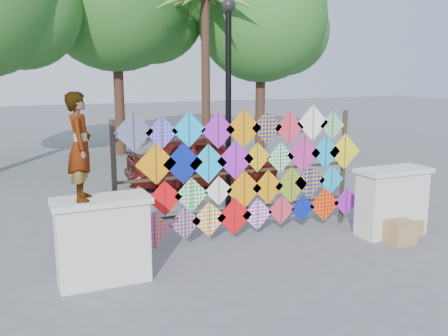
{
  "coord_description": "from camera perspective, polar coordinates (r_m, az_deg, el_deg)",
  "views": [
    {
      "loc": [
        -3.88,
        -7.26,
        3.08
      ],
      "look_at": [
        -0.41,
        0.6,
        1.39
      ],
      "focal_mm": 40.0,
      "sensor_mm": 36.0,
      "label": 1
    }
  ],
  "objects": [
    {
      "name": "ground",
      "position": [
        8.79,
        4.1,
        -9.42
      ],
      "size": [
        80.0,
        80.0,
        0.0
      ],
      "primitive_type": "plane",
      "color": "slate",
      "rests_on": "ground"
    },
    {
      "name": "parapet_left",
      "position": [
        7.56,
        -13.68,
        -7.96
      ],
      "size": [
        1.4,
        0.65,
        1.28
      ],
      "color": "silver",
      "rests_on": "ground"
    },
    {
      "name": "parapet_right",
      "position": [
        9.95,
        18.63,
        -3.6
      ],
      "size": [
        1.4,
        0.65,
        1.28
      ],
      "color": "silver",
      "rests_on": "ground"
    },
    {
      "name": "kite_rack",
      "position": [
        9.11,
        2.66,
        -0.56
      ],
      "size": [
        4.96,
        0.24,
        2.44
      ],
      "color": "#2E2319",
      "rests_on": "ground"
    },
    {
      "name": "tree_east",
      "position": [
        19.13,
        4.5,
        16.83
      ],
      "size": [
        5.4,
        4.8,
        7.42
      ],
      "color": "#43281C",
      "rests_on": "ground"
    },
    {
      "name": "palm_tree",
      "position": [
        16.53,
        -2.16,
        17.64
      ],
      "size": [
        3.62,
        3.62,
        5.83
      ],
      "color": "#43281C",
      "rests_on": "ground"
    },
    {
      "name": "vendor_woman",
      "position": [
        7.19,
        -16.09,
        2.37
      ],
      "size": [
        0.47,
        0.62,
        1.52
      ],
      "primitive_type": "imported",
      "rotation": [
        0.0,
        0.0,
        1.36
      ],
      "color": "#99999E",
      "rests_on": "parapet_left"
    },
    {
      "name": "sedan",
      "position": [
        13.42,
        -2.47,
        0.88
      ],
      "size": [
        4.18,
        1.94,
        1.38
      ],
      "primitive_type": "imported",
      "rotation": [
        0.0,
        0.0,
        1.49
      ],
      "color": "#4F110D",
      "rests_on": "ground"
    },
    {
      "name": "lamppost",
      "position": [
        10.16,
        0.5,
        8.94
      ],
      "size": [
        0.28,
        0.28,
        4.46
      ],
      "color": "black",
      "rests_on": "ground"
    },
    {
      "name": "cardboard_box_near",
      "position": [
        9.61,
        19.44,
        -6.92
      ],
      "size": [
        0.47,
        0.42,
        0.42
      ],
      "primitive_type": "cube",
      "color": "#A67A50",
      "rests_on": "ground"
    },
    {
      "name": "cardboard_box_far",
      "position": [
        10.15,
        20.53,
        -6.39
      ],
      "size": [
        0.35,
        0.33,
        0.3
      ],
      "primitive_type": "cube",
      "color": "#A67A50",
      "rests_on": "ground"
    }
  ]
}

